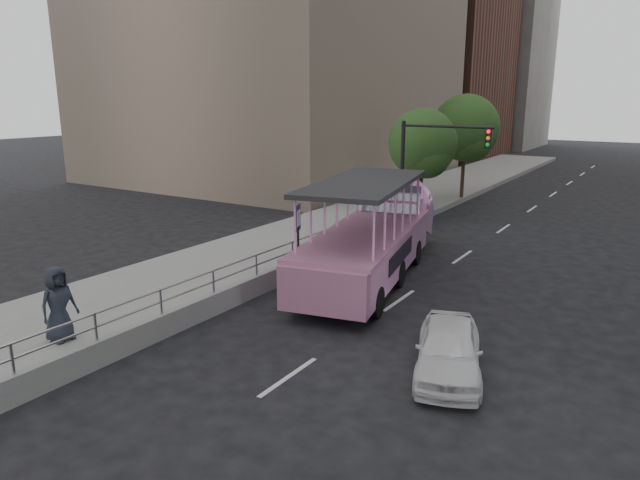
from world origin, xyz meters
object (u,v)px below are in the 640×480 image
car (449,349)px  pedestrian_far (58,304)px  street_tree_near (424,146)px  parking_sign (298,235)px  traffic_signal (427,160)px  duck_boat (375,238)px  street_tree_far (467,131)px

car → pedestrian_far: (-8.64, -4.06, 0.64)m
pedestrian_far → street_tree_near: size_ratio=0.34×
parking_sign → traffic_signal: 9.01m
duck_boat → traffic_signal: traffic_signal is taller
street_tree_far → parking_sign: bearing=-88.6°
traffic_signal → car: bearing=-65.2°
parking_sign → car: bearing=-28.3°
pedestrian_far → traffic_signal: bearing=-9.3°
car → traffic_signal: size_ratio=0.70×
car → parking_sign: bearing=132.6°
traffic_signal → street_tree_near: bearing=115.0°
traffic_signal → parking_sign: bearing=-96.3°
duck_boat → traffic_signal: size_ratio=2.14×
duck_boat → parking_sign: bearing=-124.3°
pedestrian_far → car: bearing=-64.1°
pedestrian_far → duck_boat: bearing=-18.9°
traffic_signal → street_tree_far: (-1.40, 9.43, 0.81)m
car → parking_sign: (-6.69, 3.60, 1.11)m
traffic_signal → street_tree_far: 9.57m
duck_boat → pedestrian_far: duck_boat is taller
pedestrian_far → parking_sign: bearing=-13.6°
pedestrian_far → traffic_signal: 16.85m
car → pedestrian_far: 9.57m
car → street_tree_near: street_tree_near is taller
pedestrian_far → parking_sign: size_ratio=0.70×
duck_boat → traffic_signal: bearing=96.3°
car → street_tree_near: 17.71m
traffic_signal → street_tree_near: 3.80m
street_tree_near → parking_sign: bearing=-87.0°
car → street_tree_far: (-7.13, 21.81, 3.68)m
car → pedestrian_far: size_ratio=1.89×
pedestrian_far → street_tree_far: size_ratio=0.30×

